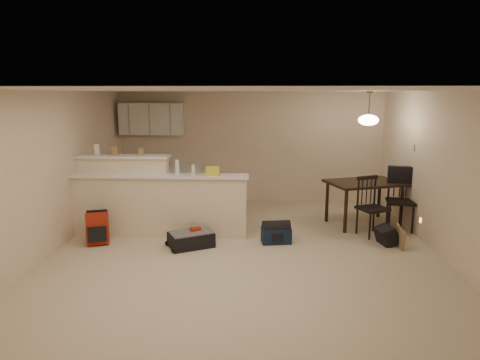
# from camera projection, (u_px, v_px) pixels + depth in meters

# --- Properties ---
(room) EXTENTS (7.00, 7.02, 2.50)m
(room) POSITION_uv_depth(u_px,v_px,m) (245.00, 176.00, 6.34)
(room) COLOR beige
(room) RESTS_ON ground
(breakfast_bar) EXTENTS (3.08, 0.58, 1.39)m
(breakfast_bar) POSITION_uv_depth(u_px,v_px,m) (147.00, 201.00, 7.50)
(breakfast_bar) COLOR beige
(breakfast_bar) RESTS_ON ground
(upper_cabinets) EXTENTS (1.40, 0.34, 0.70)m
(upper_cabinets) POSITION_uv_depth(u_px,v_px,m) (151.00, 119.00, 9.56)
(upper_cabinets) COLOR white
(upper_cabinets) RESTS_ON room
(kitchen_counter) EXTENTS (1.80, 0.60, 0.90)m
(kitchen_counter) POSITION_uv_depth(u_px,v_px,m) (161.00, 183.00, 9.71)
(kitchen_counter) COLOR white
(kitchen_counter) RESTS_ON ground
(thermostat) EXTENTS (0.02, 0.12, 0.12)m
(thermostat) POSITION_uv_depth(u_px,v_px,m) (413.00, 148.00, 7.68)
(thermostat) COLOR beige
(thermostat) RESTS_ON room
(jar) EXTENTS (0.10, 0.10, 0.20)m
(jar) POSITION_uv_depth(u_px,v_px,m) (97.00, 149.00, 7.50)
(jar) COLOR silver
(jar) RESTS_ON breakfast_bar
(cereal_box) EXTENTS (0.10, 0.07, 0.16)m
(cereal_box) POSITION_uv_depth(u_px,v_px,m) (115.00, 151.00, 7.49)
(cereal_box) COLOR #95784D
(cereal_box) RESTS_ON breakfast_bar
(small_box) EXTENTS (0.08, 0.06, 0.12)m
(small_box) POSITION_uv_depth(u_px,v_px,m) (141.00, 152.00, 7.48)
(small_box) COLOR #95784D
(small_box) RESTS_ON breakfast_bar
(bottle_a) EXTENTS (0.07, 0.07, 0.26)m
(bottle_a) POSITION_uv_depth(u_px,v_px,m) (177.00, 167.00, 7.28)
(bottle_a) COLOR silver
(bottle_a) RESTS_ON breakfast_bar
(bottle_b) EXTENTS (0.06, 0.06, 0.18)m
(bottle_b) POSITION_uv_depth(u_px,v_px,m) (193.00, 170.00, 7.27)
(bottle_b) COLOR silver
(bottle_b) RESTS_ON breakfast_bar
(bag_lump) EXTENTS (0.22, 0.18, 0.14)m
(bag_lump) POSITION_uv_depth(u_px,v_px,m) (213.00, 171.00, 7.26)
(bag_lump) COLOR #95784D
(bag_lump) RESTS_ON breakfast_bar
(dining_table) EXTENTS (1.55, 1.27, 0.83)m
(dining_table) POSITION_uv_depth(u_px,v_px,m) (364.00, 187.00, 8.03)
(dining_table) COLOR black
(dining_table) RESTS_ON ground
(pendant_lamp) EXTENTS (0.36, 0.36, 0.62)m
(pendant_lamp) POSITION_uv_depth(u_px,v_px,m) (368.00, 120.00, 7.78)
(pendant_lamp) COLOR brown
(pendant_lamp) RESTS_ON room
(dining_chair_near) EXTENTS (0.59, 0.58, 1.04)m
(dining_chair_near) POSITION_uv_depth(u_px,v_px,m) (373.00, 207.00, 7.44)
(dining_chair_near) COLOR black
(dining_chair_near) RESTS_ON ground
(dining_chair_far) EXTENTS (0.57, 0.55, 1.12)m
(dining_chair_far) POSITION_uv_depth(u_px,v_px,m) (401.00, 200.00, 7.75)
(dining_chair_far) COLOR black
(dining_chair_far) RESTS_ON ground
(suitcase) EXTENTS (0.82, 0.71, 0.23)m
(suitcase) POSITION_uv_depth(u_px,v_px,m) (191.00, 240.00, 6.97)
(suitcase) COLOR black
(suitcase) RESTS_ON ground
(red_backpack) EXTENTS (0.40, 0.32, 0.53)m
(red_backpack) POSITION_uv_depth(u_px,v_px,m) (98.00, 228.00, 7.08)
(red_backpack) COLOR #A52412
(red_backpack) RESTS_ON ground
(navy_duffel) EXTENTS (0.51, 0.33, 0.26)m
(navy_duffel) POSITION_uv_depth(u_px,v_px,m) (276.00, 235.00, 7.14)
(navy_duffel) COLOR #12213B
(navy_duffel) RESTS_ON ground
(black_daypack) EXTENTS (0.30, 0.38, 0.30)m
(black_daypack) POSITION_uv_depth(u_px,v_px,m) (386.00, 236.00, 7.06)
(black_daypack) COLOR black
(black_daypack) RESTS_ON ground
(cardboard_sheet) EXTENTS (0.02, 0.44, 0.34)m
(cardboard_sheet) POSITION_uv_depth(u_px,v_px,m) (400.00, 237.00, 6.92)
(cardboard_sheet) COLOR #95784D
(cardboard_sheet) RESTS_ON ground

